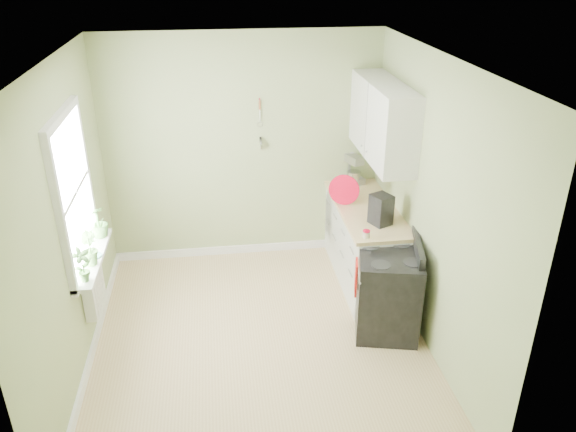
{
  "coord_description": "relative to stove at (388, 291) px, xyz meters",
  "views": [
    {
      "loc": [
        -0.33,
        -4.42,
        3.49
      ],
      "look_at": [
        0.35,
        0.55,
        1.07
      ],
      "focal_mm": 35.0,
      "sensor_mm": 36.0,
      "label": 1
    }
  ],
  "objects": [
    {
      "name": "coffee_maker",
      "position": [
        0.04,
        0.53,
        0.63
      ],
      "size": [
        0.25,
        0.26,
        0.32
      ],
      "color": "black",
      "rests_on": "countertop"
    },
    {
      "name": "base_cabinets",
      "position": [
        0.02,
        0.95,
        0.0
      ],
      "size": [
        0.6,
        1.6,
        0.87
      ],
      "primitive_type": "cube",
      "color": "white",
      "rests_on": "floor"
    },
    {
      "name": "floor",
      "position": [
        -1.28,
        -0.05,
        -0.44
      ],
      "size": [
        3.2,
        3.6,
        0.02
      ],
      "primitive_type": "cube",
      "color": "tan",
      "rests_on": "ground"
    },
    {
      "name": "kettle",
      "position": [
        -0.16,
        1.32,
        0.56
      ],
      "size": [
        0.17,
        0.1,
        0.17
      ],
      "color": "silver",
      "rests_on": "countertop"
    },
    {
      "name": "plant_a",
      "position": [
        -2.78,
        -0.18,
        0.63
      ],
      "size": [
        0.2,
        0.2,
        0.32
      ],
      "primitive_type": "imported",
      "rotation": [
        0.0,
        0.0,
        0.73
      ],
      "color": "#4C8139",
      "rests_on": "window_sill"
    },
    {
      "name": "plant_b",
      "position": [
        -2.78,
        0.12,
        0.63
      ],
      "size": [
        0.22,
        0.22,
        0.31
      ],
      "primitive_type": "imported",
      "rotation": [
        0.0,
        0.0,
        2.28
      ],
      "color": "#4C8139",
      "rests_on": "window_sill"
    },
    {
      "name": "upper_cabinets",
      "position": [
        0.15,
        1.05,
        1.42
      ],
      "size": [
        0.35,
        1.4,
        0.8
      ],
      "primitive_type": "cube",
      "color": "white",
      "rests_on": "wall_right"
    },
    {
      "name": "red_tray",
      "position": [
        -0.23,
        1.06,
        0.65
      ],
      "size": [
        0.34,
        0.19,
        0.34
      ],
      "primitive_type": "cylinder",
      "rotation": [
        1.45,
        0.0,
        -0.4
      ],
      "color": "#AA0722",
      "rests_on": "countertop"
    },
    {
      "name": "window",
      "position": [
        -2.86,
        0.25,
        1.12
      ],
      "size": [
        0.06,
        1.14,
        1.44
      ],
      "color": "white",
      "rests_on": "wall_left"
    },
    {
      "name": "wall_right",
      "position": [
        0.33,
        -0.05,
        0.92
      ],
      "size": [
        0.02,
        3.6,
        2.7
      ],
      "primitive_type": "cube",
      "color": "#A1AF77",
      "rests_on": "floor"
    },
    {
      "name": "countertop",
      "position": [
        0.01,
        0.95,
        0.46
      ],
      "size": [
        0.64,
        1.6,
        0.04
      ],
      "primitive_type": "cube",
      "color": "#E1C589",
      "rests_on": "base_cabinets"
    },
    {
      "name": "stove",
      "position": [
        0.0,
        0.0,
        0.0
      ],
      "size": [
        0.75,
        0.81,
        0.97
      ],
      "color": "black",
      "rests_on": "floor"
    },
    {
      "name": "window_sill",
      "position": [
        -2.79,
        0.25,
        0.45
      ],
      "size": [
        0.18,
        1.14,
        0.04
      ],
      "primitive_type": "cube",
      "color": "white",
      "rests_on": "wall_left"
    },
    {
      "name": "wall_left",
      "position": [
        -2.89,
        -0.05,
        0.92
      ],
      "size": [
        0.02,
        3.6,
        2.7
      ],
      "primitive_type": "cube",
      "color": "#A1AF77",
      "rests_on": "floor"
    },
    {
      "name": "wall_back",
      "position": [
        -1.28,
        1.76,
        0.92
      ],
      "size": [
        3.2,
        0.02,
        2.7
      ],
      "primitive_type": "cube",
      "color": "#A1AF77",
      "rests_on": "floor"
    },
    {
      "name": "stand_mixer",
      "position": [
        0.02,
        1.69,
        0.64
      ],
      "size": [
        0.28,
        0.35,
        0.38
      ],
      "color": "#B2B2B7",
      "rests_on": "countertop"
    },
    {
      "name": "ceiling",
      "position": [
        -1.28,
        -0.05,
        2.28
      ],
      "size": [
        3.2,
        3.6,
        0.02
      ],
      "primitive_type": "cube",
      "color": "white",
      "rests_on": "wall_back"
    },
    {
      "name": "jar",
      "position": [
        -0.18,
        0.25,
        0.52
      ],
      "size": [
        0.07,
        0.07,
        0.08
      ],
      "color": "#BFB09A",
      "rests_on": "countertop"
    },
    {
      "name": "plant_c",
      "position": [
        -2.78,
        0.65,
        0.63
      ],
      "size": [
        0.25,
        0.25,
        0.32
      ],
      "primitive_type": "imported",
      "rotation": [
        0.0,
        0.0,
        4.03
      ],
      "color": "#4C8139",
      "rests_on": "window_sill"
    },
    {
      "name": "wall_utensils",
      "position": [
        -1.08,
        1.73,
        1.13
      ],
      "size": [
        0.02,
        0.14,
        0.58
      ],
      "color": "#E1C589",
      "rests_on": "wall_back"
    },
    {
      "name": "radiator",
      "position": [
        -2.82,
        0.2,
        0.12
      ],
      "size": [
        0.12,
        0.5,
        0.35
      ],
      "primitive_type": "cube",
      "color": "white",
      "rests_on": "wall_left"
    }
  ]
}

